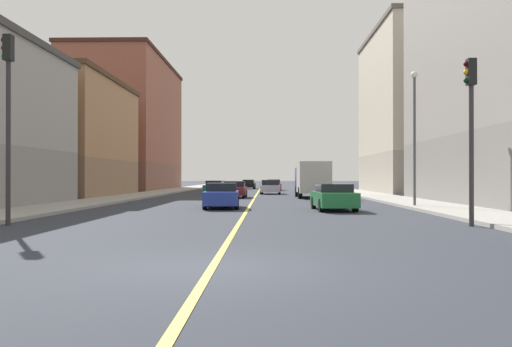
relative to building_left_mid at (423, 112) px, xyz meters
name	(u,v)px	position (x,y,z in m)	size (l,w,h in m)	color
ground_plane	(212,267)	(-16.90, -44.83, -8.31)	(400.00, 400.00, 0.00)	#2C3039
sidewalk_left	(350,191)	(-6.82, 4.17, -8.23)	(3.48, 168.00, 0.15)	#9E9B93
sidewalk_right	(167,191)	(-26.97, 4.17, -8.23)	(3.48, 168.00, 0.15)	#9E9B93
lane_center_stripe	(258,192)	(-16.90, 4.17, -8.30)	(0.16, 154.00, 0.01)	#E5D14C
building_left_mid	(423,112)	(0.00, 0.00, 0.00)	(10.46, 17.51, 16.59)	#9D9688
building_right_midblock	(57,137)	(-33.79, -9.73, -3.28)	(10.46, 15.79, 10.02)	#8F6B4F
building_right_distant	(127,126)	(-33.79, 12.99, -0.09)	(10.46, 23.56, 16.42)	brown
traffic_light_left_near	(471,117)	(-8.98, -36.48, -4.60)	(0.40, 0.32, 5.69)	#2D2D2D
traffic_light_right_near	(8,103)	(-24.85, -36.48, -4.08)	(0.40, 0.32, 6.59)	#2D2D2D
street_lamp_left_near	(415,124)	(-7.96, -25.85, -3.79)	(0.36, 0.36, 7.21)	#4C4C51
car_teal	(215,187)	(-21.16, -1.11, -7.66)	(2.02, 4.36, 1.29)	#196670
car_blue	(222,196)	(-18.33, -26.22, -7.65)	(1.99, 4.35, 1.35)	#23389E
car_black	(249,184)	(-18.48, 19.14, -7.69)	(1.89, 4.57, 1.27)	black
car_red	(273,185)	(-15.13, 11.26, -7.65)	(1.88, 4.41, 1.35)	red
car_maroon	(235,190)	(-18.50, -12.10, -7.67)	(1.91, 4.00, 1.33)	maroon
car_green	(333,197)	(-12.57, -27.94, -7.64)	(2.01, 4.39, 1.33)	#1E6B38
car_silver	(271,187)	(-15.57, -2.77, -7.64)	(1.99, 4.05, 1.37)	silver
box_truck	(312,178)	(-12.29, -11.91, -6.76)	(2.49, 7.18, 2.83)	navy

